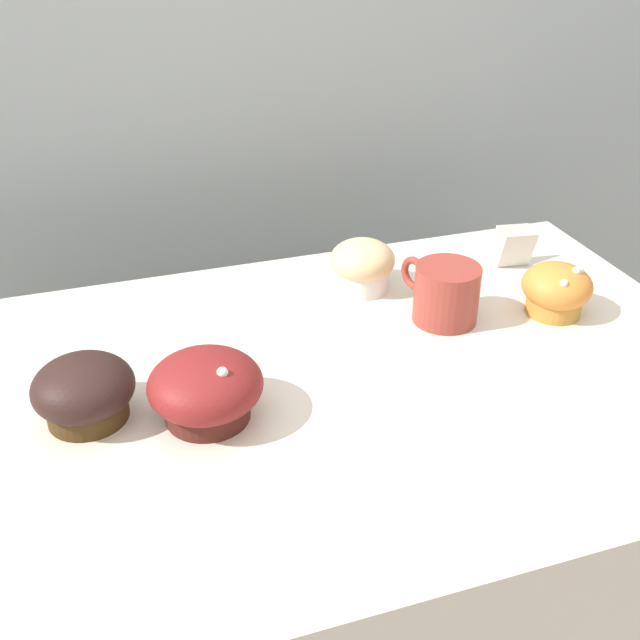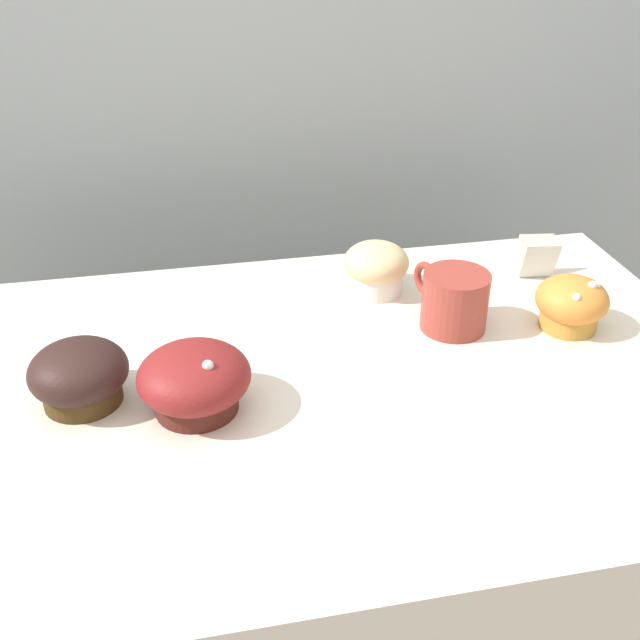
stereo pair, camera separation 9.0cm
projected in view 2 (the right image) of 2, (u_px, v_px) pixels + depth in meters
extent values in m
cube|color=#A8B2B7|center=(259.00, 221.00, 1.40)|extent=(3.20, 0.10, 1.80)
cube|color=silver|center=(322.00, 640.00, 1.12)|extent=(1.00, 0.64, 0.96)
cylinder|color=#4F1F19|center=(196.00, 392.00, 0.81)|extent=(0.09, 0.09, 0.04)
ellipsoid|color=maroon|center=(194.00, 376.00, 0.80)|extent=(0.12, 0.12, 0.06)
sphere|color=white|center=(208.00, 366.00, 0.77)|extent=(0.01, 0.01, 0.01)
cylinder|color=#C28635|center=(569.00, 313.00, 0.96)|extent=(0.07, 0.07, 0.04)
ellipsoid|color=orange|center=(572.00, 299.00, 0.95)|extent=(0.09, 0.09, 0.06)
sphere|color=white|center=(596.00, 285.00, 0.93)|extent=(0.01, 0.01, 0.01)
sphere|color=white|center=(577.00, 297.00, 0.91)|extent=(0.01, 0.01, 0.01)
sphere|color=white|center=(592.00, 285.00, 0.93)|extent=(0.01, 0.01, 0.01)
cylinder|color=white|center=(376.00, 277.00, 1.04)|extent=(0.08, 0.08, 0.04)
ellipsoid|color=beige|center=(376.00, 262.00, 1.03)|extent=(0.09, 0.09, 0.06)
cylinder|color=#432E14|center=(81.00, 386.00, 0.82)|extent=(0.09, 0.09, 0.04)
ellipsoid|color=black|center=(78.00, 371.00, 0.81)|extent=(0.11, 0.11, 0.06)
cylinder|color=#99382D|center=(455.00, 301.00, 0.95)|extent=(0.08, 0.08, 0.08)
torus|color=#99382D|center=(426.00, 279.00, 0.99)|extent=(0.02, 0.05, 0.05)
cylinder|color=black|center=(457.00, 277.00, 0.93)|extent=(0.07, 0.07, 0.01)
cube|color=white|center=(536.00, 255.00, 1.08)|extent=(0.05, 0.03, 0.06)
cube|color=silver|center=(540.00, 261.00, 1.06)|extent=(0.05, 0.03, 0.06)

